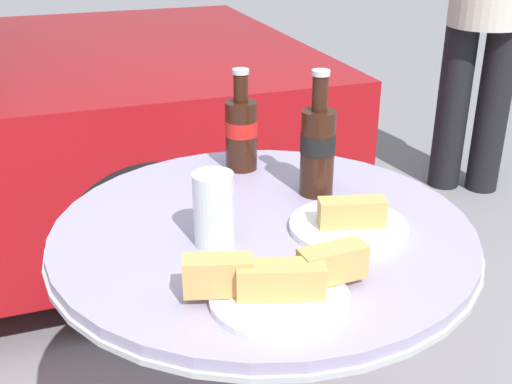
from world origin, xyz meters
The scene contains 6 objects.
bistro_table centered at (0.00, 0.00, 0.61)m, with size 0.78×0.78×0.77m.
cola_bottle_left centered at (0.15, 0.10, 0.87)m, with size 0.07×0.07×0.25m.
cola_bottle_right centered at (0.05, 0.27, 0.85)m, with size 0.07×0.07×0.22m.
drinking_glass centered at (-0.10, -0.03, 0.83)m, with size 0.07×0.07×0.13m.
lunch_plate_near centered at (0.14, -0.07, 0.78)m, with size 0.21×0.21×0.06m.
lunch_plate_far centered at (-0.06, -0.23, 0.79)m, with size 0.28×0.21×0.07m.
Camera 1 is at (-0.36, -0.98, 1.31)m, focal length 45.00 mm.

